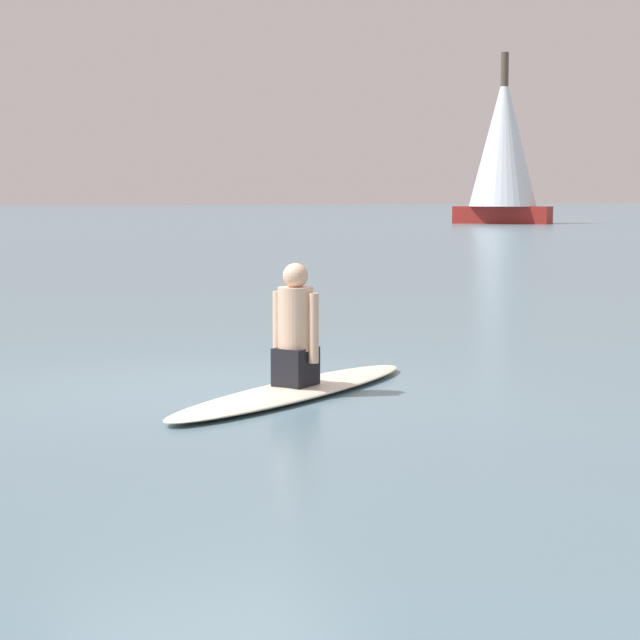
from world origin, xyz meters
TOP-DOWN VIEW (x-y plane):
  - ground_plane at (0.00, 0.00)m, footprint 400.00×400.00m
  - surfboard at (0.62, 0.55)m, footprint 2.26×3.24m
  - person_paddler at (0.62, 0.55)m, footprint 0.43×0.43m
  - sailboat_center_horizon at (-49.00, 39.25)m, footprint 5.81×5.81m

SIDE VIEW (x-z plane):
  - ground_plane at x=0.00m, z-range 0.00..0.00m
  - surfboard at x=0.62m, z-range 0.00..0.09m
  - person_paddler at x=0.62m, z-range 0.04..1.07m
  - sailboat_center_horizon at x=-49.00m, z-range -0.36..10.02m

